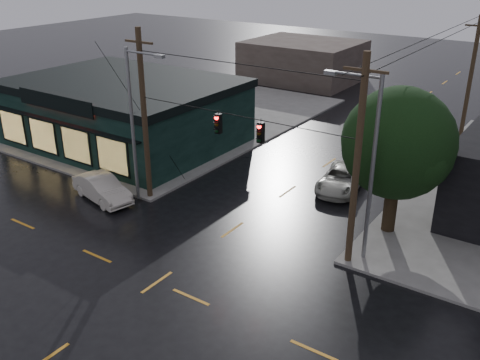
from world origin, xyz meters
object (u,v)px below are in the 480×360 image
Objects in this scene: corner_tree at (398,144)px; utility_pole_ne at (348,262)px; sedan_cream at (102,188)px; suv_silver at (342,179)px; utility_pole_nw at (150,198)px.

corner_tree is 6.48m from utility_pole_ne.
sedan_cream is 0.90× the size of suv_silver.
utility_pole_nw reaches higher than sedan_cream.
utility_pole_nw is at bearing -148.44° from suv_silver.
suv_silver is at bearing 40.44° from utility_pole_nw.
suv_silver is (-3.90, 7.75, 0.71)m from utility_pole_ne.
sedan_cream reaches higher than suv_silver.
utility_pole_ne is at bearing -70.71° from sedan_cream.
corner_tree reaches higher than suv_silver.
suv_silver is at bearing 139.97° from corner_tree.
corner_tree is at bearing -48.90° from suv_silver.
corner_tree is at bearing 16.71° from utility_pole_nw.
sedan_cream is at bearing -139.55° from utility_pole_nw.
suv_silver is at bearing -37.16° from sedan_cream.
utility_pole_nw is at bearing -37.15° from sedan_cream.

